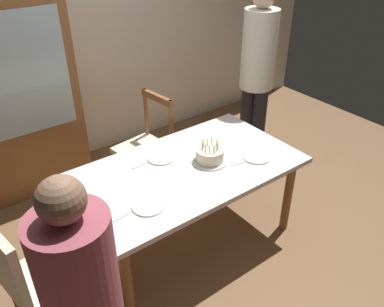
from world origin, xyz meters
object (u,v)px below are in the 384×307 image
at_px(china_cabinet, 11,97).
at_px(plate_far_side, 161,157).
at_px(dining_table, 187,176).
at_px(plate_near_guest, 257,157).
at_px(person_guest, 257,71).
at_px(birthday_cake, 210,156).
at_px(chair_upholstered, 31,276).
at_px(chair_spindle_back, 146,148).
at_px(plate_near_celebrant, 148,206).

bearing_deg(china_cabinet, plate_far_side, -62.72).
xyz_separation_m(dining_table, plate_near_guest, (0.51, -0.22, 0.09)).
distance_m(plate_near_guest, person_guest, 1.09).
bearing_deg(plate_near_guest, person_guest, 46.34).
relative_size(birthday_cake, chair_upholstered, 0.29).
relative_size(dining_table, chair_spindle_back, 1.80).
relative_size(plate_near_celebrant, plate_far_side, 1.00).
distance_m(plate_near_guest, chair_spindle_back, 1.14).
height_order(plate_near_celebrant, plate_near_guest, same).
bearing_deg(plate_far_side, plate_near_celebrant, -131.36).
xyz_separation_m(chair_spindle_back, chair_upholstered, (-1.36, -0.94, 0.07)).
bearing_deg(chair_spindle_back, person_guest, -13.57).
bearing_deg(plate_near_celebrant, china_cabinet, 99.75).
distance_m(dining_table, birthday_cake, 0.23).
relative_size(plate_far_side, chair_spindle_back, 0.23).
height_order(plate_far_side, china_cabinet, china_cabinet).
distance_m(birthday_cake, chair_spindle_back, 0.91).
bearing_deg(dining_table, plate_far_side, 111.37).
bearing_deg(plate_far_side, chair_upholstered, -163.04).
bearing_deg(birthday_cake, dining_table, 167.79).
bearing_deg(birthday_cake, person_guest, 28.92).
xyz_separation_m(dining_table, plate_far_side, (-0.09, 0.22, 0.09)).
distance_m(birthday_cake, plate_near_celebrant, 0.68).
distance_m(plate_near_celebrant, chair_upholstered, 0.80).
relative_size(plate_far_side, chair_upholstered, 0.23).
xyz_separation_m(birthday_cake, plate_far_side, (-0.27, 0.26, -0.04)).
bearing_deg(plate_near_guest, chair_upholstered, 177.26).
height_order(birthday_cake, china_cabinet, china_cabinet).
bearing_deg(birthday_cake, plate_far_side, 136.45).
bearing_deg(china_cabinet, chair_spindle_back, -39.93).
relative_size(birthday_cake, chair_spindle_back, 0.29).
distance_m(dining_table, plate_near_celebrant, 0.53).
height_order(birthday_cake, chair_upholstered, chair_upholstered).
bearing_deg(dining_table, chair_spindle_back, 81.78).
height_order(dining_table, plate_far_side, plate_far_side).
bearing_deg(dining_table, chair_upholstered, -173.83).
distance_m(dining_table, china_cabinet, 1.77).
xyz_separation_m(plate_near_guest, china_cabinet, (-1.29, 1.78, 0.22)).
relative_size(plate_far_side, person_guest, 0.12).
height_order(chair_spindle_back, china_cabinet, china_cabinet).
bearing_deg(chair_upholstered, person_guest, 15.20).
bearing_deg(birthday_cake, chair_upholstered, -176.24).
bearing_deg(chair_upholstered, plate_near_celebrant, -6.21).
height_order(birthday_cake, person_guest, person_guest).
bearing_deg(plate_near_celebrant, dining_table, 24.92).
bearing_deg(chair_upholstered, dining_table, 6.17).
distance_m(chair_upholstered, person_guest, 2.62).
height_order(plate_near_guest, china_cabinet, china_cabinet).
xyz_separation_m(chair_upholstered, person_guest, (2.48, 0.67, 0.52)).
xyz_separation_m(person_guest, china_cabinet, (-2.01, 1.02, -0.10)).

